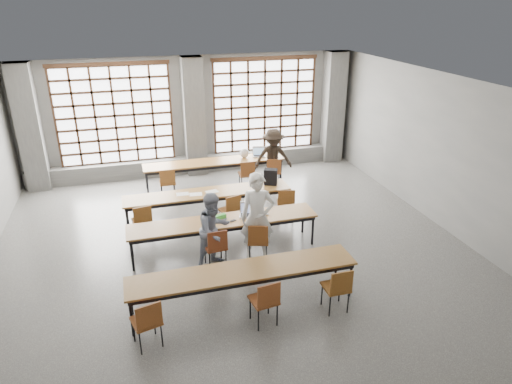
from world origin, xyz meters
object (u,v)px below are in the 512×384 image
chair_near_mid (266,298)px  chair_near_right (338,286)px  laptop_front (248,212)px  mouse (267,214)px  chair_mid_centre (231,208)px  chair_back_right (274,169)px  chair_near_left (147,319)px  chair_mid_left (142,219)px  green_box (220,217)px  desk_row_d (243,273)px  desk_row_c (224,223)px  student_male (258,218)px  plastic_bag (244,153)px  chair_back_mid (247,172)px  backpack (271,177)px  chair_mid_right (286,201)px  desk_row_a (214,163)px  desk_row_b (208,195)px  chair_front_left (216,244)px  chair_front_right (258,238)px  laptop_back (259,154)px  student_back (273,158)px  chair_back_left (168,180)px  student_female (214,230)px  red_pouch (146,318)px  phone (233,221)px

chair_near_mid → chair_near_right: bearing=-0.0°
laptop_front → mouse: 0.40m
chair_mid_centre → chair_near_right: 3.66m
chair_back_right → chair_near_left: same height
chair_mid_left → green_box: chair_mid_left is taller
desk_row_d → chair_near_right: 1.63m
mouse → green_box: bearing=174.3°
desk_row_c → student_male: bearing=-39.8°
desk_row_c → plastic_bag: plastic_bag is taller
chair_back_mid → chair_near_right: size_ratio=1.00×
chair_near_mid → backpack: bearing=71.2°
student_male → laptop_front: student_male is taller
chair_mid_right → mouse: chair_mid_right is taller
desk_row_a → backpack: size_ratio=10.00×
desk_row_b → chair_near_left: chair_near_left is taller
chair_back_mid → chair_front_left: size_ratio=1.00×
chair_front_right → chair_back_right: bearing=67.3°
chair_front_right → plastic_bag: bearing=78.8°
laptop_back → mouse: laptop_back is taller
desk_row_b → chair_near_left: size_ratio=4.55×
chair_front_left → backpack: (1.85, 2.23, 0.39)m
student_back → laptop_back: bearing=117.0°
student_male → green_box: (-0.65, 0.58, -0.17)m
desk_row_c → chair_back_left: chair_back_left is taller
chair_mid_left → chair_near_mid: size_ratio=1.00×
mouse → chair_mid_left: bearing=159.9°
student_back → plastic_bag: size_ratio=5.86×
chair_front_left → chair_near_left: same height
desk_row_c → student_female: size_ratio=2.53×
mouse → backpack: backpack is taller
chair_near_mid → chair_front_left: bearing=102.3°
backpack → desk_row_b: bearing=-153.5°
desk_row_a → plastic_bag: bearing=3.2°
desk_row_c → chair_near_mid: size_ratio=4.55×
chair_back_left → red_pouch: chair_back_left is taller
chair_mid_centre → chair_near_left: bearing=-121.4°
chair_mid_centre → chair_mid_right: 1.35m
desk_row_b → chair_front_left: bearing=-96.5°
chair_mid_left → mouse: bearing=-20.1°
desk_row_d → chair_near_mid: size_ratio=4.55×
laptop_front → student_male: bearing=-87.1°
desk_row_c → laptop_front: laptop_front is taller
desk_row_a → student_male: student_male is taller
chair_near_left → student_female: size_ratio=0.56×
desk_row_b → phone: (0.23, -1.65, 0.07)m
student_back → mouse: 3.44m
student_back → laptop_front: (-1.57, -3.09, -0.05)m
desk_row_b → student_female: student_female is taller
desk_row_a → chair_back_left: 1.54m
chair_front_left → student_male: 0.99m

